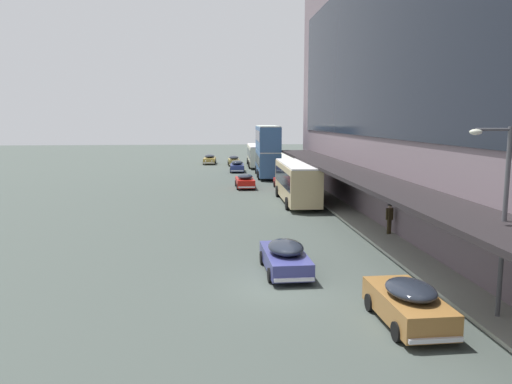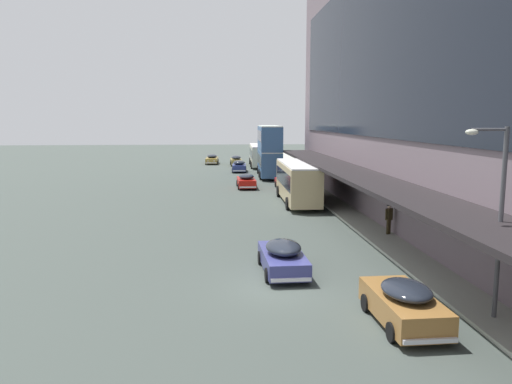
{
  "view_description": "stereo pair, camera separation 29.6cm",
  "coord_description": "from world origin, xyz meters",
  "px_view_note": "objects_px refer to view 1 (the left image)",
  "views": [
    {
      "loc": [
        -2.83,
        -19.58,
        6.93
      ],
      "look_at": [
        0.15,
        15.01,
        1.87
      ],
      "focal_mm": 35.0,
      "sensor_mm": 36.0,
      "label": 1
    },
    {
      "loc": [
        -2.54,
        -19.6,
        6.93
      ],
      "look_at": [
        0.15,
        15.01,
        1.87
      ],
      "focal_mm": 35.0,
      "sensor_mm": 36.0,
      "label": 2
    }
  ],
  "objects_px": {
    "sedan_lead_near": "(245,181)",
    "transit_bus_kerbside_far": "(257,154)",
    "sedan_second_near": "(234,161)",
    "pedestrian_at_kerb": "(389,217)",
    "sedan_trailing_mid": "(237,166)",
    "sedan_lead_mid": "(210,159)",
    "sedan_second_mid": "(408,303)",
    "sedan_oncoming_front": "(285,182)",
    "sedan_trailing_near": "(285,256)",
    "transit_bus_kerbside_rear": "(267,149)",
    "street_lamp": "(500,208)",
    "transit_bus_kerbside_front": "(297,180)"
  },
  "relations": [
    {
      "from": "sedan_lead_near",
      "to": "pedestrian_at_kerb",
      "type": "bearing_deg",
      "value": -71.78
    },
    {
      "from": "sedan_second_near",
      "to": "street_lamp",
      "type": "relative_size",
      "value": 0.71
    },
    {
      "from": "transit_bus_kerbside_rear",
      "to": "sedan_second_mid",
      "type": "distance_m",
      "value": 44.62
    },
    {
      "from": "transit_bus_kerbside_rear",
      "to": "sedan_lead_mid",
      "type": "height_order",
      "value": "transit_bus_kerbside_rear"
    },
    {
      "from": "sedan_lead_mid",
      "to": "sedan_second_mid",
      "type": "bearing_deg",
      "value": -83.57
    },
    {
      "from": "sedan_oncoming_front",
      "to": "street_lamp",
      "type": "xyz_separation_m",
      "value": [
        2.44,
        -33.45,
        3.26
      ]
    },
    {
      "from": "sedan_lead_mid",
      "to": "sedan_second_near",
      "type": "height_order",
      "value": "sedan_second_near"
    },
    {
      "from": "sedan_trailing_mid",
      "to": "sedan_second_mid",
      "type": "xyz_separation_m",
      "value": [
        3.35,
        -50.44,
        0.01
      ]
    },
    {
      "from": "sedan_trailing_near",
      "to": "sedan_oncoming_front",
      "type": "xyz_separation_m",
      "value": [
        3.98,
        27.4,
        -0.02
      ]
    },
    {
      "from": "sedan_lead_near",
      "to": "sedan_second_near",
      "type": "height_order",
      "value": "sedan_second_near"
    },
    {
      "from": "sedan_second_near",
      "to": "pedestrian_at_kerb",
      "type": "distance_m",
      "value": 47.64
    },
    {
      "from": "transit_bus_kerbside_front",
      "to": "street_lamp",
      "type": "xyz_separation_m",
      "value": [
        2.71,
        -24.96,
        2.07
      ]
    },
    {
      "from": "sedan_lead_near",
      "to": "transit_bus_kerbside_far",
      "type": "bearing_deg",
      "value": 81.88
    },
    {
      "from": "sedan_lead_near",
      "to": "transit_bus_kerbside_rear",
      "type": "bearing_deg",
      "value": 71.16
    },
    {
      "from": "sedan_lead_near",
      "to": "sedan_oncoming_front",
      "type": "bearing_deg",
      "value": -15.23
    },
    {
      "from": "sedan_second_mid",
      "to": "pedestrian_at_kerb",
      "type": "height_order",
      "value": "pedestrian_at_kerb"
    },
    {
      "from": "sedan_second_mid",
      "to": "pedestrian_at_kerb",
      "type": "relative_size",
      "value": 2.35
    },
    {
      "from": "sedan_trailing_near",
      "to": "sedan_lead_mid",
      "type": "distance_m",
      "value": 56.8
    },
    {
      "from": "sedan_trailing_near",
      "to": "sedan_oncoming_front",
      "type": "relative_size",
      "value": 0.99
    },
    {
      "from": "sedan_trailing_mid",
      "to": "sedan_lead_mid",
      "type": "height_order",
      "value": "sedan_trailing_mid"
    },
    {
      "from": "sedan_lead_near",
      "to": "pedestrian_at_kerb",
      "type": "xyz_separation_m",
      "value": [
        7.23,
        -21.94,
        0.45
      ]
    },
    {
      "from": "transit_bus_kerbside_front",
      "to": "sedan_trailing_near",
      "type": "distance_m",
      "value": 19.31
    },
    {
      "from": "sedan_trailing_near",
      "to": "sedan_trailing_mid",
      "type": "relative_size",
      "value": 1.02
    },
    {
      "from": "transit_bus_kerbside_far",
      "to": "sedan_lead_near",
      "type": "distance_m",
      "value": 23.68
    },
    {
      "from": "sedan_trailing_near",
      "to": "sedan_second_mid",
      "type": "distance_m",
      "value": 6.98
    },
    {
      "from": "transit_bus_kerbside_front",
      "to": "sedan_lead_mid",
      "type": "relative_size",
      "value": 2.11
    },
    {
      "from": "transit_bus_kerbside_front",
      "to": "sedan_lead_mid",
      "type": "bearing_deg",
      "value": 101.18
    },
    {
      "from": "sedan_trailing_near",
      "to": "sedan_second_mid",
      "type": "bearing_deg",
      "value": -61.61
    },
    {
      "from": "sedan_trailing_near",
      "to": "sedan_lead_mid",
      "type": "height_order",
      "value": "sedan_trailing_near"
    },
    {
      "from": "transit_bus_kerbside_front",
      "to": "pedestrian_at_kerb",
      "type": "xyz_separation_m",
      "value": [
        3.51,
        -12.38,
        -0.74
      ]
    },
    {
      "from": "street_lamp",
      "to": "transit_bus_kerbside_front",
      "type": "bearing_deg",
      "value": 96.2
    },
    {
      "from": "transit_bus_kerbside_far",
      "to": "sedan_trailing_near",
      "type": "bearing_deg",
      "value": -93.67
    },
    {
      "from": "sedan_second_near",
      "to": "sedan_lead_mid",
      "type": "bearing_deg",
      "value": 140.19
    },
    {
      "from": "transit_bus_kerbside_rear",
      "to": "pedestrian_at_kerb",
      "type": "height_order",
      "value": "transit_bus_kerbside_rear"
    },
    {
      "from": "sedan_trailing_near",
      "to": "transit_bus_kerbside_rear",
      "type": "bearing_deg",
      "value": 84.97
    },
    {
      "from": "sedan_trailing_near",
      "to": "street_lamp",
      "type": "bearing_deg",
      "value": -43.32
    },
    {
      "from": "transit_bus_kerbside_front",
      "to": "sedan_lead_mid",
      "type": "height_order",
      "value": "transit_bus_kerbside_front"
    },
    {
      "from": "sedan_second_near",
      "to": "sedan_trailing_mid",
      "type": "bearing_deg",
      "value": -89.71
    },
    {
      "from": "sedan_trailing_near",
      "to": "street_lamp",
      "type": "relative_size",
      "value": 0.71
    },
    {
      "from": "transit_bus_kerbside_far",
      "to": "sedan_lead_mid",
      "type": "height_order",
      "value": "transit_bus_kerbside_far"
    },
    {
      "from": "transit_bus_kerbside_far",
      "to": "sedan_oncoming_front",
      "type": "distance_m",
      "value": 24.53
    },
    {
      "from": "transit_bus_kerbside_far",
      "to": "sedan_trailing_mid",
      "type": "distance_m",
      "value": 8.38
    },
    {
      "from": "pedestrian_at_kerb",
      "to": "sedan_second_near",
      "type": "bearing_deg",
      "value": 98.82
    },
    {
      "from": "sedan_trailing_mid",
      "to": "transit_bus_kerbside_rear",
      "type": "bearing_deg",
      "value": -59.95
    },
    {
      "from": "sedan_second_mid",
      "to": "sedan_oncoming_front",
      "type": "bearing_deg",
      "value": 88.87
    },
    {
      "from": "sedan_second_near",
      "to": "transit_bus_kerbside_far",
      "type": "bearing_deg",
      "value": -26.63
    },
    {
      "from": "sedan_lead_near",
      "to": "sedan_oncoming_front",
      "type": "relative_size",
      "value": 0.95
    },
    {
      "from": "transit_bus_kerbside_rear",
      "to": "sedan_trailing_near",
      "type": "distance_m",
      "value": 38.63
    },
    {
      "from": "sedan_lead_mid",
      "to": "sedan_trailing_near",
      "type": "bearing_deg",
      "value": -86.21
    },
    {
      "from": "transit_bus_kerbside_front",
      "to": "street_lamp",
      "type": "bearing_deg",
      "value": -83.8
    }
  ]
}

